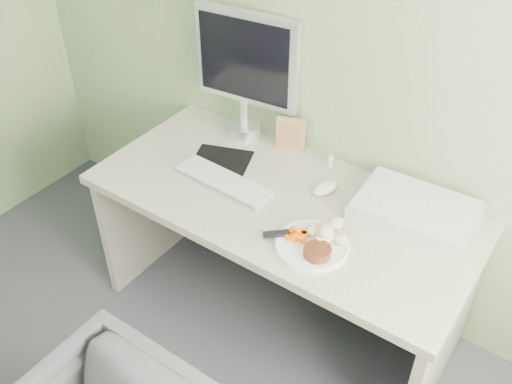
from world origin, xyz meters
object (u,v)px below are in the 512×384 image
Objects in this scene: desk at (281,231)px; monitor at (247,69)px; plate at (312,245)px; scanner at (416,212)px.

monitor reaches higher than desk.
plate is 0.47× the size of monitor.
desk is 0.36m from plate.
scanner is at bearing -13.75° from monitor.
plate reaches higher than desk.
desk is 3.47× the size of scanner.
plate is (0.25, -0.18, 0.19)m from desk.
scanner reaches higher than desk.
monitor is (-0.40, 0.32, 0.52)m from desk.
scanner reaches higher than plate.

